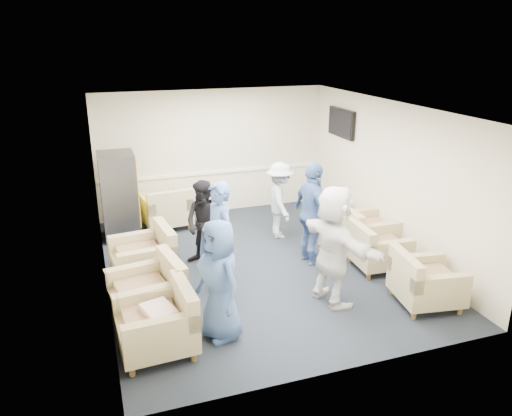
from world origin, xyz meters
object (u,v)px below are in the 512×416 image
object	(u,v)px
armchair_right_near	(423,283)
person_mid_right	(313,214)
armchair_left_far	(147,258)
armchair_right_midfar	(363,233)
armchair_left_mid	(151,294)
armchair_right_far	(332,219)
armchair_right_midnear	(376,250)
person_front_right	(334,246)
armchair_corner	(167,211)
person_back_right	(280,200)
person_front_left	(219,280)
armchair_left_near	(161,324)
person_mid_left	(219,239)
person_back_left	(205,224)
vending_machine	(119,196)

from	to	relation	value
armchair_right_near	person_mid_right	xyz separation A→B (m)	(-0.93, 1.86, 0.55)
armchair_left_far	armchair_right_midfar	bearing A→B (deg)	80.64
armchair_left_mid	armchair_right_far	world-z (taller)	armchair_left_mid
armchair_right_near	armchair_right_midnear	size ratio (longest dim) A/B	1.10
armchair_left_mid	person_front_right	bearing A→B (deg)	72.15
armchair_right_midfar	armchair_corner	world-z (taller)	same
armchair_corner	person_back_right	bearing A→B (deg)	142.40
armchair_right_near	armchair_corner	size ratio (longest dim) A/B	0.97
person_front_left	armchair_right_midfar	bearing A→B (deg)	100.72
armchair_left_far	person_front_right	distance (m)	3.02
armchair_corner	person_front_right	world-z (taller)	person_front_right
armchair_right_far	person_mid_right	xyz separation A→B (m)	(-0.95, -1.06, 0.58)
armchair_corner	person_front_left	world-z (taller)	person_front_left
armchair_right_midnear	person_back_right	xyz separation A→B (m)	(-1.02, 1.84, 0.41)
armchair_left_near	person_back_right	xyz separation A→B (m)	(2.77, 3.01, 0.38)
armchair_left_near	armchair_left_mid	size ratio (longest dim) A/B	0.91
armchair_right_near	armchair_right_midnear	bearing A→B (deg)	8.96
armchair_right_midfar	armchair_right_far	world-z (taller)	armchair_right_midfar
armchair_right_far	person_mid_left	xyz separation A→B (m)	(-2.73, -1.57, 0.56)
armchair_corner	person_mid_right	size ratio (longest dim) A/B	0.57
person_back_left	person_mid_right	bearing A→B (deg)	27.25
armchair_right_midnear	person_front_left	world-z (taller)	person_front_left
armchair_right_near	person_front_right	size ratio (longest dim) A/B	0.55
armchair_right_midnear	person_back_left	world-z (taller)	person_back_left
armchair_left_far	armchair_right_near	distance (m)	4.28
armchair_left_mid	armchair_right_near	bearing A→B (deg)	67.41
vending_machine	armchair_corner	bearing A→B (deg)	10.80
armchair_right_near	armchair_right_midfar	bearing A→B (deg)	4.65
vending_machine	person_mid_right	bearing A→B (deg)	-37.13
armchair_right_midfar	person_front_left	size ratio (longest dim) A/B	0.57
armchair_left_mid	person_back_left	bearing A→B (deg)	132.61
armchair_right_far	vending_machine	bearing A→B (deg)	78.94
armchair_right_midfar	armchair_left_mid	bearing A→B (deg)	104.79
person_front_right	person_mid_left	bearing A→B (deg)	49.54
armchair_left_near	armchair_left_far	distance (m)	2.04
armchair_corner	person_back_right	xyz separation A→B (m)	(2.02, -1.20, 0.38)
armchair_right_midnear	person_back_left	xyz separation A→B (m)	(-2.68, 1.05, 0.41)
armchair_left_far	armchair_right_midfar	distance (m)	3.85
vending_machine	person_mid_left	bearing A→B (deg)	-66.08
person_back_right	person_back_left	bearing A→B (deg)	123.20
armchair_right_midnear	armchair_right_midfar	xyz separation A→B (m)	(0.14, 0.66, 0.03)
armchair_left_mid	armchair_left_far	distance (m)	1.24
person_mid_left	person_back_right	bearing A→B (deg)	123.72
vending_machine	armchair_left_near	bearing A→B (deg)	-87.83
armchair_right_near	armchair_right_far	distance (m)	2.92
armchair_right_far	person_mid_left	distance (m)	3.20
armchair_right_midnear	person_mid_left	bearing A→B (deg)	91.95
armchair_right_midnear	person_front_right	distance (m)	1.54
vending_machine	person_front_right	size ratio (longest dim) A/B	0.93
armchair_right_far	person_front_left	size ratio (longest dim) A/B	0.54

